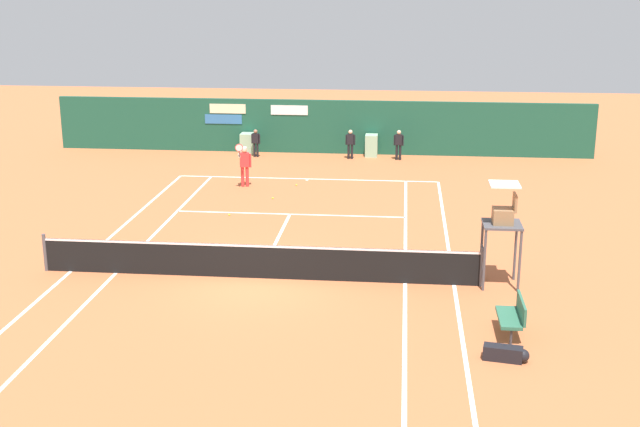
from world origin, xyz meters
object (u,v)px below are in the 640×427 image
ball_kid_left_post (350,142)px  player_bench (514,314)px  ball_kid_right_post (256,141)px  tennis_ball_by_sideline (273,198)px  equipment_bag (507,354)px  ball_kid_centre_post (399,143)px  umpire_chair (503,220)px  tennis_ball_near_service_line (296,185)px  tennis_ball_mid_court (229,215)px  player_on_baseline (244,163)px

ball_kid_left_post → player_bench: bearing=107.4°
ball_kid_right_post → tennis_ball_by_sideline: size_ratio=18.71×
equipment_bag → ball_kid_left_post: ball_kid_left_post is taller
ball_kid_centre_post → tennis_ball_by_sideline: size_ratio=19.98×
ball_kid_left_post → tennis_ball_by_sideline: bearing=74.7°
umpire_chair → tennis_ball_near_service_line: size_ratio=40.98×
ball_kid_centre_post → tennis_ball_mid_court: size_ratio=19.98×
equipment_bag → tennis_ball_mid_court: equipment_bag is taller
equipment_bag → player_on_baseline: 16.93m
ball_kid_centre_post → tennis_ball_by_sideline: bearing=65.2°
player_on_baseline → tennis_ball_by_sideline: (1.38, -1.77, -0.92)m
umpire_chair → ball_kid_left_post: (-5.01, 15.65, -1.05)m
equipment_bag → ball_kid_left_post: (-4.70, 20.25, 0.61)m
equipment_bag → player_on_baseline: (-8.48, 14.63, 0.80)m
equipment_bag → umpire_chair: bearing=86.1°
player_on_baseline → ball_kid_right_post: bearing=-98.0°
player_bench → tennis_ball_near_service_line: bearing=26.4°
ball_kid_left_post → ball_kid_centre_post: bearing=-177.3°
player_on_baseline → tennis_ball_by_sideline: 2.43m
player_bench → equipment_bag: size_ratio=1.29×
player_on_baseline → tennis_ball_mid_court: player_on_baseline is taller
ball_kid_left_post → tennis_ball_near_service_line: (-1.78, -5.29, -0.73)m
umpire_chair → tennis_ball_by_sideline: size_ratio=40.98×
player_bench → player_on_baseline: 15.90m
tennis_ball_near_service_line → tennis_ball_by_sideline: (-0.61, -2.11, 0.00)m
player_bench → tennis_ball_by_sideline: bearing=32.6°
umpire_chair → tennis_ball_by_sideline: 11.23m
player_on_baseline → ball_kid_right_post: size_ratio=1.43×
player_bench → tennis_ball_mid_court: size_ratio=18.71×
equipment_bag → tennis_ball_by_sideline: bearing=118.9°
player_bench → ball_kid_right_post: (-9.31, 18.89, 0.22)m
player_bench → ball_kid_right_post: ball_kid_right_post is taller
tennis_ball_near_service_line → tennis_ball_mid_court: bearing=-111.2°
ball_kid_right_post → tennis_ball_mid_court: size_ratio=18.71×
ball_kid_right_post → player_bench: bearing=125.9°
tennis_ball_by_sideline → ball_kid_left_post: bearing=72.1°
ball_kid_centre_post → tennis_ball_near_service_line: bearing=60.1°
tennis_ball_mid_court → player_on_baseline: bearing=93.4°
ball_kid_left_post → umpire_chair: bearing=110.4°
player_on_baseline → player_bench: bearing=109.8°
umpire_chair → tennis_ball_by_sideline: (-7.41, 8.25, -1.78)m
tennis_ball_by_sideline → player_bench: bearing=-57.4°
equipment_bag → ball_kid_left_post: size_ratio=0.74×
player_bench → tennis_ball_near_service_line: size_ratio=18.71×
umpire_chair → player_on_baseline: bearing=41.2°
player_bench → player_on_baseline: (-8.75, 13.27, 0.45)m
ball_kid_left_post → equipment_bag: bearing=105.7°
ball_kid_left_post → ball_kid_right_post: ball_kid_left_post is taller
ball_kid_centre_post → tennis_ball_near_service_line: (-3.95, -5.29, -0.75)m
ball_kid_right_post → tennis_ball_mid_court: 9.84m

